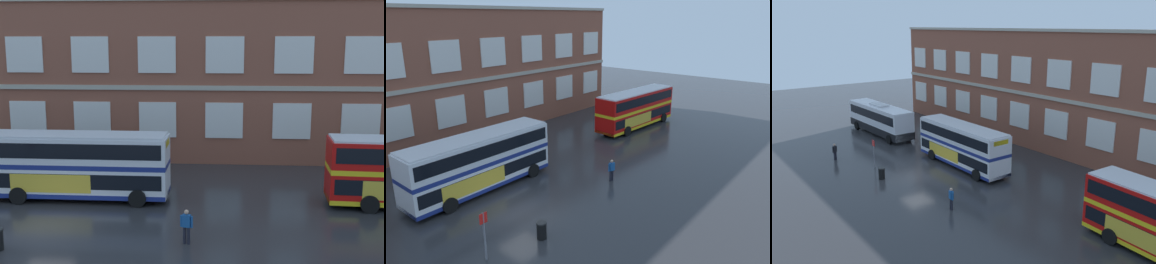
% 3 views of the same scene
% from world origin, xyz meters
% --- Properties ---
extents(ground_plane, '(120.00, 120.00, 0.00)m').
position_xyz_m(ground_plane, '(0.00, 2.00, 0.00)').
color(ground_plane, '#2B2B2D').
extents(brick_terminal_building, '(51.81, 8.19, 12.84)m').
position_xyz_m(brick_terminal_building, '(1.47, 17.98, 6.27)').
color(brick_terminal_building, brown).
rests_on(brick_terminal_building, ground).
extents(double_decker_near, '(11.02, 2.92, 4.07)m').
position_xyz_m(double_decker_near, '(0.44, 4.78, 2.15)').
color(double_decker_near, silver).
rests_on(double_decker_near, ground).
extents(double_decker_middle, '(11.14, 3.36, 4.07)m').
position_xyz_m(double_decker_middle, '(20.89, 4.44, 2.15)').
color(double_decker_middle, red).
rests_on(double_decker_middle, ground).
extents(second_passenger, '(0.64, 0.33, 1.70)m').
position_xyz_m(second_passenger, '(7.56, -1.60, 0.93)').
color(second_passenger, black).
rests_on(second_passenger, ground).
extents(bus_stand_flag, '(0.44, 0.10, 2.70)m').
position_xyz_m(bus_stand_flag, '(-4.30, -2.10, 1.64)').
color(bus_stand_flag, slate).
rests_on(bus_stand_flag, ground).
extents(station_litter_bin, '(0.60, 0.60, 1.03)m').
position_xyz_m(station_litter_bin, '(-1.14, -2.92, 0.52)').
color(station_litter_bin, black).
rests_on(station_litter_bin, ground).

